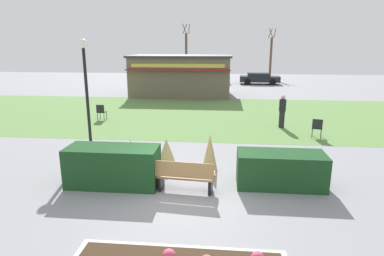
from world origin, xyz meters
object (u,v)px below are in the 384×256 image
lamppost_mid (86,81)px  park_bench (185,176)px  parked_car_west_slot (160,77)px  person_strolling (282,111)px  tree_left_bg (271,57)px  food_kiosk (181,75)px  trash_bin (275,172)px  parked_car_center_slot (210,78)px  tree_right_bg (186,55)px  cafe_chair_east (317,127)px  parked_car_east_slot (259,78)px  cafe_chair_west (101,111)px

lamppost_mid → park_bench: bearing=-41.4°
park_bench → lamppost_mid: size_ratio=0.40×
parked_car_west_slot → person_strolling: bearing=-62.4°
person_strolling → tree_left_bg: bearing=-9.4°
food_kiosk → park_bench: bearing=-82.3°
trash_bin → parked_car_center_slot: (-3.16, 26.61, 0.20)m
food_kiosk → tree_right_bg: (-0.98, 12.23, 1.22)m
cafe_chair_east → parked_car_east_slot: 21.06m
cafe_chair_west → park_bench: bearing=-56.6°
parked_car_center_slot → tree_left_bg: size_ratio=0.72×
parked_car_west_slot → parked_car_center_slot: (5.49, -0.01, 0.00)m
cafe_chair_west → person_strolling: size_ratio=0.53×
lamppost_mid → parked_car_center_slot: size_ratio=1.01×
parked_car_west_slot → parked_car_east_slot: (10.82, -0.00, 0.00)m
tree_left_bg → food_kiosk: bearing=-122.4°
person_strolling → parked_car_center_slot: 19.77m
food_kiosk → parked_car_east_slot: bearing=49.8°
cafe_chair_east → food_kiosk: bearing=122.2°
trash_bin → tree_right_bg: size_ratio=0.14×
cafe_chair_east → parked_car_center_slot: 21.85m
park_bench → cafe_chair_east: 8.16m
parked_car_center_slot → parked_car_east_slot: (5.33, 0.00, 0.00)m
park_bench → tree_right_bg: 31.14m
food_kiosk → person_strolling: size_ratio=4.89×
lamppost_mid → parked_car_east_slot: 25.21m
park_bench → trash_bin: size_ratio=1.96×
parked_car_center_slot → tree_left_bg: (7.19, 5.77, 1.99)m
food_kiosk → parked_car_east_slot: food_kiosk is taller
parked_car_west_slot → parked_car_east_slot: same height
food_kiosk → cafe_chair_west: size_ratio=9.29×
park_bench → parked_car_center_slot: (-0.54, 27.26, 0.16)m
park_bench → tree_left_bg: 33.76m
park_bench → food_kiosk: food_kiosk is taller
park_bench → tree_right_bg: size_ratio=0.27×
food_kiosk → cafe_chair_east: (7.81, -12.42, -1.13)m
park_bench → cafe_chair_east: size_ratio=1.96×
food_kiosk → tree_right_bg: 12.33m
trash_bin → cafe_chair_west: bearing=135.9°
parked_car_east_slot → park_bench: bearing=-100.0°
tree_left_bg → cafe_chair_west: bearing=-117.1°
park_bench → trash_bin: bearing=13.8°
food_kiosk → parked_car_center_slot: size_ratio=1.92×
parked_car_east_slot → person_strolling: bearing=-92.3°
cafe_chair_west → lamppost_mid: bearing=-74.3°
lamppost_mid → person_strolling: lamppost_mid is taller
food_kiosk → parked_car_east_slot: size_ratio=1.93×
park_bench → tree_right_bg: bearing=96.5°
cafe_chair_east → trash_bin: bearing=-115.7°
lamppost_mid → tree_right_bg: bearing=88.1°
trash_bin → parked_car_center_slot: 26.80m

